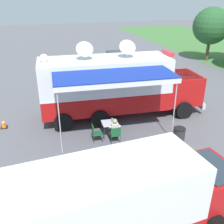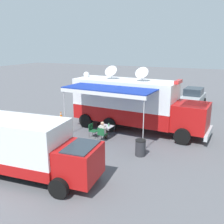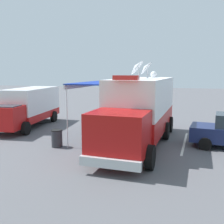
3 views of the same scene
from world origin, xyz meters
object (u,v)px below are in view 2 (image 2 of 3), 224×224
seated_responder (103,130)px  support_truck (22,147)px  folding_chair_beside_table (92,129)px  car_behind_truck (150,103)px  water_bottle (109,125)px  trash_bin (140,148)px  car_far_corner (193,97)px  folding_chair_at_table (102,133)px  traffic_cone (61,115)px  command_truck (134,103)px  folding_table (107,127)px

seated_responder → support_truck: size_ratio=0.18×
folding_chair_beside_table → car_behind_truck: size_ratio=0.20×
water_bottle → folding_chair_beside_table: size_ratio=0.26×
water_bottle → seated_responder: bearing=-6.7°
trash_bin → folding_chair_beside_table: bearing=-111.5°
folding_chair_beside_table → car_far_corner: 12.63m
folding_chair_at_table → folding_chair_beside_table: 1.00m
support_truck → car_behind_truck: bearing=170.5°
trash_bin → traffic_cone: trash_bin is taller
support_truck → seated_responder: bearing=165.9°
folding_chair_at_table → car_far_corner: size_ratio=0.20×
folding_chair_at_table → car_behind_truck: size_ratio=0.20×
support_truck → command_truck: bearing=163.6°
car_far_corner → folding_chair_at_table: bearing=-18.2°
command_truck → folding_table: command_truck is taller
seated_responder → traffic_cone: (-3.07, -5.40, -0.37)m
support_truck → folding_chair_at_table: bearing=165.6°
command_truck → trash_bin: bearing=24.2°
traffic_cone → car_far_corner: (-8.81, 9.35, 0.60)m
car_behind_truck → water_bottle: bearing=-6.1°
command_truck → folding_chair_at_table: 3.46m
folding_chair_at_table → car_behind_truck: bearing=173.9°
support_truck → car_behind_truck: 13.32m
command_truck → traffic_cone: (-0.30, -6.45, -1.67)m
traffic_cone → car_behind_truck: (-4.53, 6.21, 0.60)m
folding_chair_beside_table → traffic_cone: size_ratio=1.50×
traffic_cone → water_bottle: bearing=66.1°
traffic_cone → car_behind_truck: bearing=126.1°
folding_table → water_bottle: size_ratio=3.80×
support_truck → car_far_corner: support_truck is taller
traffic_cone → support_truck: (8.60, 4.02, 1.11)m
folding_chair_at_table → support_truck: support_truck is taller
folding_table → water_bottle: water_bottle is taller
seated_responder → folding_chair_at_table: bearing=-3.8°
seated_responder → support_truck: bearing=-14.1°
seated_responder → trash_bin: (1.25, 2.86, -0.20)m
car_behind_truck → support_truck: bearing=-9.5°
traffic_cone → car_far_corner: bearing=133.3°
folding_table → car_behind_truck: 7.05m
folding_chair_at_table → traffic_cone: folding_chair_at_table is taller
car_far_corner → command_truck: bearing=-17.6°
seated_responder → trash_bin: 3.13m
folding_table → support_truck: 6.32m
water_bottle → car_far_corner: 11.89m
command_truck → folding_chair_beside_table: (2.53, -1.97, -1.43)m
support_truck → car_far_corner: bearing=163.0°
command_truck → car_far_corner: 9.63m
trash_bin → traffic_cone: size_ratio=1.57×
command_truck → trash_bin: (4.02, 1.81, -1.49)m
folding_chair_beside_table → car_far_corner: car_far_corner is taller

